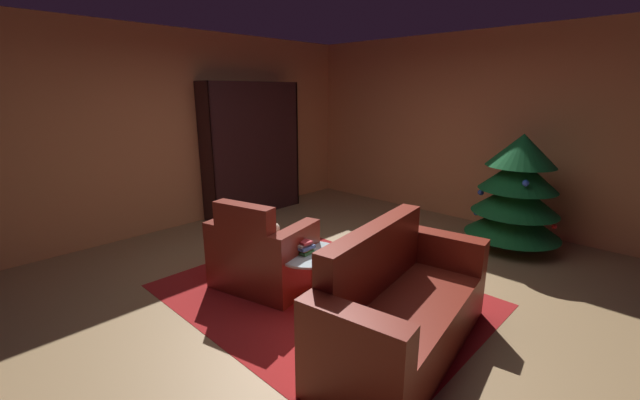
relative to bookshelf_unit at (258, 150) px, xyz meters
The scene contains 11 objects.
ground_plane 3.08m from the bookshelf_unit, 24.65° to the right, with size 7.43×7.43×0.00m, color #94744C.
wall_back 3.29m from the bookshelf_unit, 35.72° to the left, with size 5.88×0.06×2.71m, color #D48751.
wall_left 1.30m from the bookshelf_unit, 101.98° to the right, with size 0.06×6.31×2.71m, color #D48751.
area_rug 3.16m from the bookshelf_unit, 26.91° to the right, with size 2.88×2.23×0.01m, color maroon.
bookshelf_unit is the anchor object (origin of this frame).
armchair_red 2.76m from the bookshelf_unit, 37.53° to the right, with size 1.05×0.86×0.91m.
couch_red 4.02m from the bookshelf_unit, 22.68° to the right, with size 0.97×1.82×0.94m.
coffee_table 3.04m from the bookshelf_unit, 29.02° to the right, with size 0.63×0.63×0.45m.
book_stack_on_table 2.99m from the bookshelf_unit, 30.11° to the right, with size 0.19×0.17×0.12m.
bottle_on_table 3.03m from the bookshelf_unit, 32.37° to the right, with size 0.07×0.07×0.23m.
decorated_tree 3.74m from the bookshelf_unit, 18.15° to the left, with size 1.11×1.11×1.42m.
Camera 1 is at (2.41, -2.64, 1.90)m, focal length 22.39 mm.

